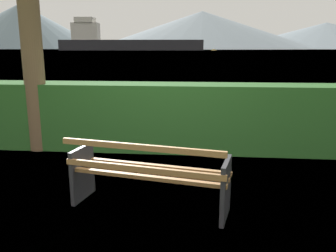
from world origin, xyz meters
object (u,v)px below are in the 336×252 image
Objects in this scene: cargo_ship_large at (121,41)px; fishing_boat_near at (214,50)px; park_bench at (148,175)px; sailboat_mid at (28,50)px.

fishing_boat_near is (67.71, -16.12, -6.11)m from cargo_ship_large.
park_bench is at bearing -92.05° from fishing_boat_near.
sailboat_mid is at bearing -165.11° from fishing_boat_near.
cargo_ship_large is 16.00× the size of fishing_boat_near.
cargo_ship_large is at bearing 166.61° from fishing_boat_near.
park_bench is 0.23× the size of sailboat_mid.
park_bench is 260.88m from cargo_ship_large.
fishing_boat_near is 119.26m from sailboat_mid.
fishing_boat_near reaches higher than park_bench.
park_bench is 0.02× the size of cargo_ship_large.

